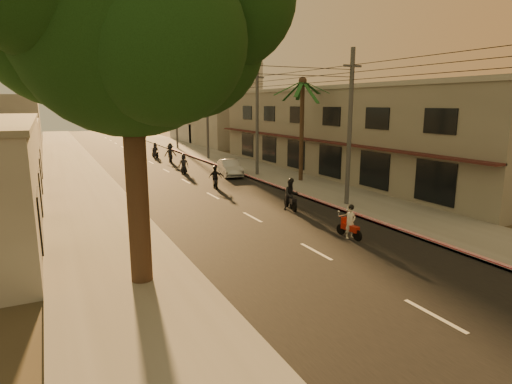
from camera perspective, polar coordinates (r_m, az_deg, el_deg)
ground at (r=16.29m, az=11.98°, el=-9.95°), size 160.00×160.00×0.00m
road at (r=33.73m, az=-9.35°, el=1.42°), size 10.00×140.00×0.02m
sidewalk_right at (r=36.55m, az=1.97°, el=2.44°), size 5.00×140.00×0.12m
sidewalk_left at (r=32.42m, az=-22.13°, el=0.38°), size 5.00×140.00×0.12m
curb_stripe at (r=31.09m, az=2.40°, el=0.87°), size 0.20×60.00×0.20m
shophouse_row at (r=38.01m, az=12.17°, el=7.99°), size 8.80×34.20×7.30m
distant_tower at (r=72.90m, az=-5.76°, el=17.99°), size 12.10×12.10×28.00m
broadleaf_tree at (r=14.48m, az=-15.27°, el=21.40°), size 9.60×8.70×12.10m
palm_tree at (r=32.89m, az=6.23°, el=13.75°), size 5.00×5.00×8.20m
utility_poles at (r=35.49m, az=0.15°, el=12.67°), size 1.20×48.26×9.00m
filler_right at (r=61.56m, az=-3.69°, el=8.94°), size 8.00×14.00×6.00m
filler_left_far at (r=64.02m, az=-30.45°, el=7.93°), size 8.00×14.00×7.00m
scooter_red at (r=19.64m, az=12.43°, el=-4.09°), size 0.63×1.60×1.57m
scooter_mid_a at (r=24.37m, az=4.68°, el=-0.43°), size 1.08×1.86×1.84m
scooter_mid_b at (r=30.62m, az=-5.47°, el=1.87°), size 1.08×1.62×1.62m
scooter_far_a at (r=37.46m, az=-9.62°, el=3.62°), size 1.03×1.73×1.72m
scooter_far_b at (r=44.88m, az=-11.35°, el=5.04°), size 1.44×2.01×1.99m
parked_car at (r=35.74m, az=-3.47°, el=3.23°), size 3.04×4.72×1.37m
scooter_far_c at (r=49.55m, az=-13.29°, el=5.38°), size 0.93×1.67×1.65m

